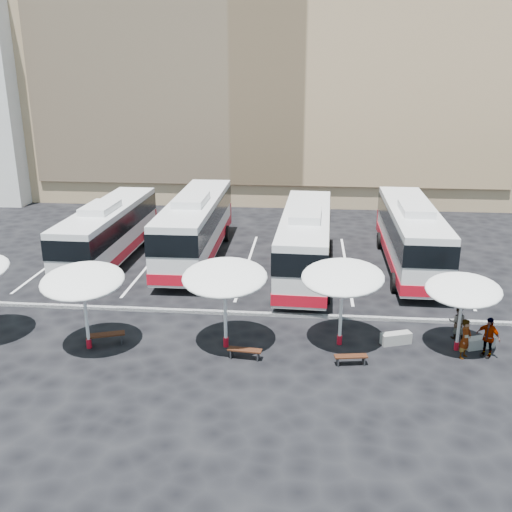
# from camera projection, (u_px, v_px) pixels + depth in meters

# --- Properties ---
(ground) EXTENTS (120.00, 120.00, 0.00)m
(ground) POSITION_uv_depth(u_px,v_px,m) (229.00, 318.00, 27.30)
(ground) COLOR black
(ground) RESTS_ON ground
(sandstone_building) EXTENTS (42.00, 18.25, 29.60)m
(sandstone_building) POSITION_uv_depth(u_px,v_px,m) (274.00, 55.00, 53.49)
(sandstone_building) COLOR tan
(sandstone_building) RESTS_ON ground
(curb_divider) EXTENTS (34.00, 0.25, 0.15)m
(curb_divider) POSITION_uv_depth(u_px,v_px,m) (231.00, 313.00, 27.75)
(curb_divider) COLOR black
(curb_divider) RESTS_ON ground
(bay_lines) EXTENTS (24.15, 12.00, 0.01)m
(bay_lines) POSITION_uv_depth(u_px,v_px,m) (247.00, 264.00, 34.87)
(bay_lines) COLOR white
(bay_lines) RESTS_ON ground
(bus_0) EXTENTS (2.97, 12.18, 3.86)m
(bus_0) POSITION_uv_depth(u_px,v_px,m) (109.00, 231.00, 34.80)
(bus_0) COLOR silver
(bus_0) RESTS_ON ground
(bus_1) EXTENTS (3.21, 13.26, 4.20)m
(bus_1) POSITION_uv_depth(u_px,v_px,m) (196.00, 225.00, 35.41)
(bus_1) COLOR silver
(bus_1) RESTS_ON ground
(bus_2) EXTENTS (3.29, 12.81, 4.04)m
(bus_2) POSITION_uv_depth(u_px,v_px,m) (305.00, 240.00, 32.59)
(bus_2) COLOR silver
(bus_2) RESTS_ON ground
(bus_3) EXTENTS (3.12, 12.80, 4.05)m
(bus_3) POSITION_uv_depth(u_px,v_px,m) (411.00, 234.00, 33.78)
(bus_3) COLOR silver
(bus_3) RESTS_ON ground
(sunshade_1) EXTENTS (3.92, 3.96, 3.60)m
(sunshade_1) POSITION_uv_depth(u_px,v_px,m) (83.00, 281.00, 23.48)
(sunshade_1) COLOR silver
(sunshade_1) RESTS_ON ground
(sunshade_2) EXTENTS (3.57, 3.61, 3.73)m
(sunshade_2) POSITION_uv_depth(u_px,v_px,m) (225.00, 277.00, 23.56)
(sunshade_2) COLOR silver
(sunshade_2) RESTS_ON ground
(sunshade_3) EXTENTS (4.24, 4.28, 3.64)m
(sunshade_3) POSITION_uv_depth(u_px,v_px,m) (343.00, 277.00, 23.79)
(sunshade_3) COLOR silver
(sunshade_3) RESTS_ON ground
(sunshade_4) EXTENTS (3.94, 3.96, 3.22)m
(sunshade_4) POSITION_uv_depth(u_px,v_px,m) (463.00, 290.00, 23.41)
(sunshade_4) COLOR silver
(sunshade_4) RESTS_ON ground
(wood_bench_1) EXTENTS (1.66, 0.93, 0.49)m
(wood_bench_1) POSITION_uv_depth(u_px,v_px,m) (106.00, 336.00, 24.63)
(wood_bench_1) COLOR black
(wood_bench_1) RESTS_ON ground
(wood_bench_2) EXTENTS (1.44, 0.52, 0.43)m
(wood_bench_2) POSITION_uv_depth(u_px,v_px,m) (245.00, 351.00, 23.42)
(wood_bench_2) COLOR black
(wood_bench_2) RESTS_ON ground
(wood_bench_3) EXTENTS (1.38, 0.57, 0.41)m
(wood_bench_3) POSITION_uv_depth(u_px,v_px,m) (351.00, 358.00, 22.94)
(wood_bench_3) COLOR black
(wood_bench_3) RESTS_ON ground
(conc_bench_0) EXTENTS (1.40, 0.86, 0.50)m
(conc_bench_0) POSITION_uv_depth(u_px,v_px,m) (396.00, 338.00, 24.74)
(conc_bench_0) COLOR gray
(conc_bench_0) RESTS_ON ground
(conc_bench_1) EXTENTS (1.36, 0.85, 0.48)m
(conc_bench_1) POSITION_uv_depth(u_px,v_px,m) (479.00, 343.00, 24.36)
(conc_bench_1) COLOR gray
(conc_bench_1) RESTS_ON ground
(passenger_0) EXTENTS (0.71, 0.74, 1.70)m
(passenger_0) POSITION_uv_depth(u_px,v_px,m) (465.00, 339.00, 23.35)
(passenger_0) COLOR black
(passenger_0) RESTS_ON ground
(passenger_1) EXTENTS (0.85, 0.72, 1.54)m
(passenger_1) POSITION_uv_depth(u_px,v_px,m) (458.00, 322.00, 25.06)
(passenger_1) COLOR black
(passenger_1) RESTS_ON ground
(passenger_2) EXTENTS (1.05, 1.01, 1.75)m
(passenger_2) POSITION_uv_depth(u_px,v_px,m) (488.00, 337.00, 23.45)
(passenger_2) COLOR black
(passenger_2) RESTS_ON ground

